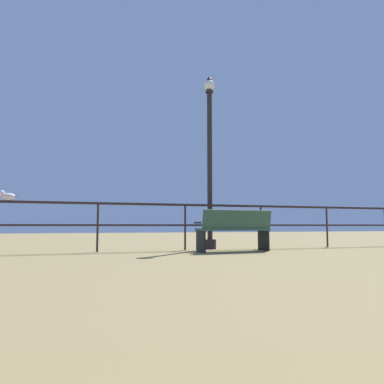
{
  "coord_description": "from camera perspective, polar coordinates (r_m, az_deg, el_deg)",
  "views": [
    {
      "loc": [
        -3.46,
        1.73,
        0.54
      ],
      "look_at": [
        -0.95,
        9.17,
        1.25
      ],
      "focal_mm": 35.01,
      "sensor_mm": 36.0,
      "label": 1
    }
  ],
  "objects": [
    {
      "name": "pier_railing",
      "position": [
        8.67,
        4.93,
        -3.7
      ],
      "size": [
        20.85,
        0.05,
        1.02
      ],
      "color": "#2E1F1D",
      "rests_on": "ground_plane"
    },
    {
      "name": "bench_near_left",
      "position": [
        7.91,
        6.55,
        -5.41
      ],
      "size": [
        1.6,
        0.68,
        0.87
      ],
      "color": "#31523F",
      "rests_on": "ground_plane"
    },
    {
      "name": "lamppost_center",
      "position": [
        8.91,
        2.71,
        4.98
      ],
      "size": [
        0.28,
        0.28,
        4.15
      ],
      "color": "#292023",
      "rests_on": "ground_plane"
    },
    {
      "name": "seagull_on_rail",
      "position": [
        8.04,
        -26.34,
        -0.53
      ],
      "size": [
        0.41,
        0.16,
        0.19
      ],
      "color": "silver",
      "rests_on": "pier_railing"
    }
  ]
}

